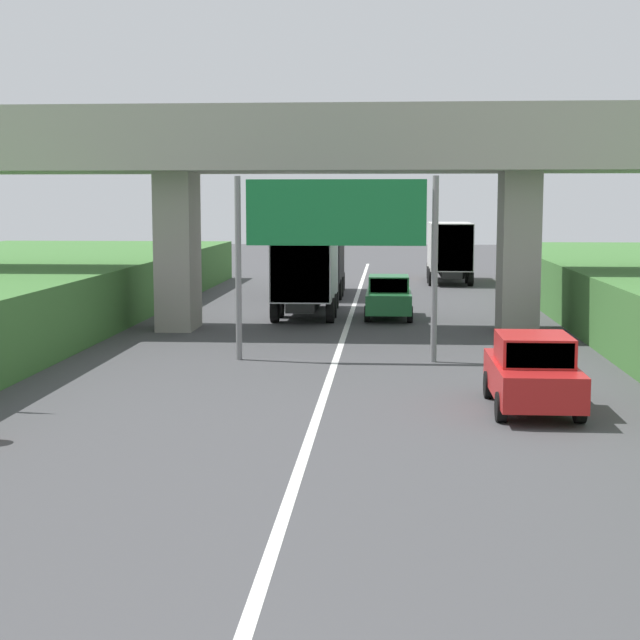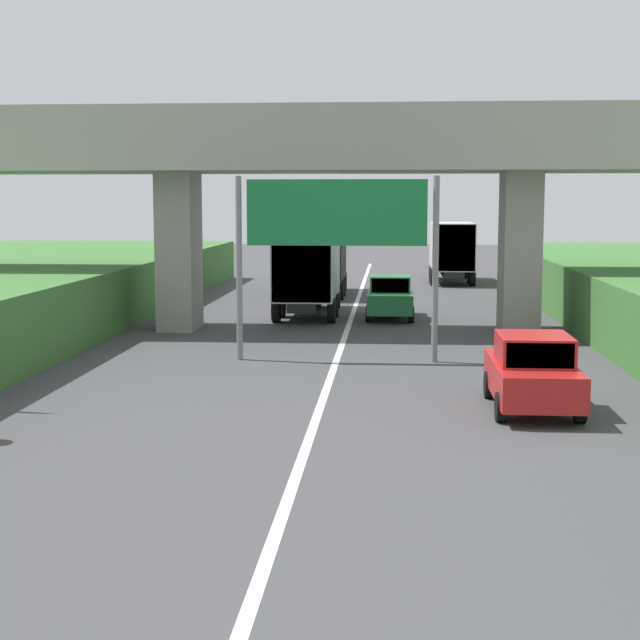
# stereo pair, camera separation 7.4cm
# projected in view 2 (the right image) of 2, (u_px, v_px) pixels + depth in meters

# --- Properties ---
(lane_centre_stripe) EXTENTS (0.20, 87.33, 0.01)m
(lane_centre_stripe) POSITION_uv_depth(u_px,v_px,m) (338.00, 356.00, 29.49)
(lane_centre_stripe) COLOR white
(lane_centre_stripe) RESTS_ON ground
(overpass_bridge) EXTENTS (40.00, 4.80, 7.87)m
(overpass_bridge) POSITION_uv_depth(u_px,v_px,m) (348.00, 164.00, 34.63)
(overpass_bridge) COLOR #9E998E
(overpass_bridge) RESTS_ON ground
(overhead_highway_sign) EXTENTS (5.88, 0.18, 5.37)m
(overhead_highway_sign) POSITION_uv_depth(u_px,v_px,m) (337.00, 225.00, 28.15)
(overhead_highway_sign) COLOR slate
(overhead_highway_sign) RESTS_ON ground
(truck_black) EXTENTS (2.44, 7.30, 3.44)m
(truck_black) POSITION_uv_depth(u_px,v_px,m) (321.00, 256.00, 48.30)
(truck_black) COLOR black
(truck_black) RESTS_ON ground
(truck_orange) EXTENTS (2.44, 7.30, 3.44)m
(truck_orange) POSITION_uv_depth(u_px,v_px,m) (451.00, 249.00, 55.83)
(truck_orange) COLOR black
(truck_orange) RESTS_ON ground
(truck_silver) EXTENTS (2.44, 7.30, 3.44)m
(truck_silver) POSITION_uv_depth(u_px,v_px,m) (309.00, 268.00, 39.65)
(truck_silver) COLOR black
(truck_silver) RESTS_ON ground
(car_red) EXTENTS (1.86, 4.10, 1.72)m
(car_red) POSITION_uv_depth(u_px,v_px,m) (533.00, 372.00, 21.78)
(car_red) COLOR red
(car_red) RESTS_ON ground
(car_green) EXTENTS (1.86, 4.10, 1.72)m
(car_green) POSITION_uv_depth(u_px,v_px,m) (390.00, 297.00, 38.81)
(car_green) COLOR #236B38
(car_green) RESTS_ON ground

